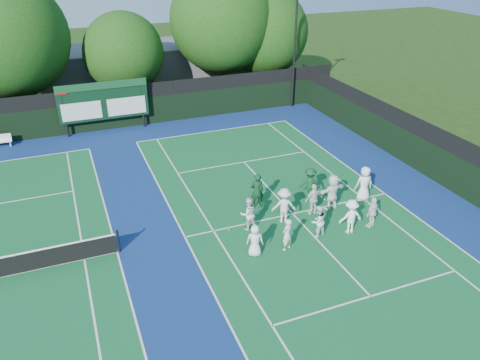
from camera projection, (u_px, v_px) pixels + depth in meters
name	position (u px, v px, depth m)	size (l,w,h in m)	color
ground	(302.00, 224.00, 22.17)	(120.00, 120.00, 0.00)	#1C340E
court_apron	(174.00, 240.00, 21.04)	(34.00, 32.00, 0.01)	navy
near_court	(293.00, 214.00, 22.99)	(11.05, 23.85, 0.01)	#115529
back_fence	(119.00, 109.00, 32.78)	(34.00, 0.08, 3.00)	black
divider_fence_right	(442.00, 160.00, 25.31)	(0.08, 32.00, 3.00)	black
scoreboard	(103.00, 101.00, 31.72)	(6.00, 0.21, 3.55)	black
clubhouse	(151.00, 68.00, 40.38)	(18.00, 6.00, 4.00)	#57565B
light_pole_right	(296.00, 25.00, 34.65)	(1.20, 0.30, 10.12)	black
bench	(1.00, 140.00, 30.14)	(1.34, 0.42, 0.84)	white
tree_b	(10.00, 40.00, 31.61)	(8.15, 8.15, 10.18)	black
tree_c	(126.00, 54.00, 34.80)	(5.91, 5.91, 7.46)	black
tree_d	(223.00, 23.00, 36.51)	(8.05, 8.05, 10.34)	black
tree_e	(266.00, 34.00, 38.20)	(7.09, 7.09, 8.78)	black
tennis_ball_0	(229.00, 230.00, 21.68)	(0.07, 0.07, 0.07)	yellow
tennis_ball_1	(361.00, 204.00, 23.78)	(0.07, 0.07, 0.07)	yellow
tennis_ball_2	(370.00, 204.00, 23.77)	(0.07, 0.07, 0.07)	yellow
tennis_ball_4	(298.00, 192.00, 24.86)	(0.07, 0.07, 0.07)	yellow
tennis_ball_5	(325.00, 200.00, 24.19)	(0.07, 0.07, 0.07)	yellow
player_front_0	(255.00, 240.00, 19.71)	(0.73, 0.47, 1.48)	white
player_front_1	(287.00, 235.00, 20.06)	(0.56, 0.36, 1.52)	silver
player_front_2	(318.00, 221.00, 20.99)	(0.75, 0.59, 1.55)	white
player_front_3	(351.00, 216.00, 21.22)	(1.08, 0.62, 1.68)	white
player_front_4	(373.00, 212.00, 21.66)	(0.91, 0.38, 1.55)	white
player_back_0	(248.00, 214.00, 21.47)	(0.80, 0.62, 1.64)	silver
player_back_1	(284.00, 205.00, 22.00)	(1.14, 0.66, 1.77)	silver
player_back_2	(314.00, 199.00, 22.64)	(0.96, 0.40, 1.64)	silver
player_back_3	(332.00, 192.00, 23.05)	(1.74, 0.55, 1.88)	white
player_back_4	(364.00, 184.00, 23.80)	(0.92, 0.60, 1.88)	white
coach_left	(257.00, 191.00, 23.14)	(0.68, 0.45, 1.87)	#0D331B
coach_right	(310.00, 183.00, 24.01)	(1.11, 0.64, 1.72)	#103B1C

